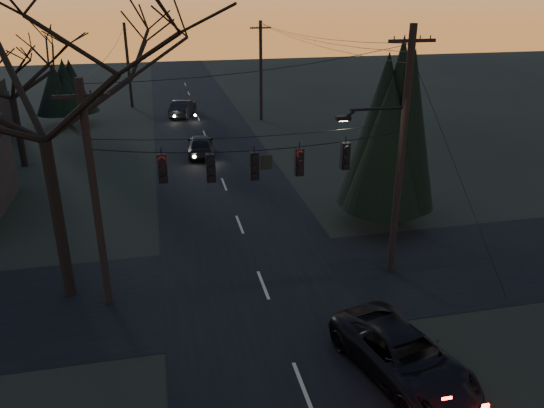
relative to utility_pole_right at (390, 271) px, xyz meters
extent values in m
cube|color=black|center=(-5.50, 10.00, 0.01)|extent=(8.00, 120.00, 0.02)
cube|color=black|center=(-5.50, 0.00, 0.01)|extent=(60.00, 7.00, 0.02)
cylinder|color=black|center=(-5.75, 0.00, 6.10)|extent=(11.50, 0.04, 0.04)
cylinder|color=black|center=(-13.03, 1.01, 3.11)|extent=(0.44, 0.44, 6.22)
cylinder|color=black|center=(2.23, 4.88, 0.80)|extent=(0.36, 0.36, 1.60)
cone|color=black|center=(2.23, 4.88, 4.72)|extent=(4.30, 4.30, 7.03)
cylinder|color=black|center=(-18.10, 18.44, 2.27)|extent=(0.44, 0.44, 4.53)
cylinder|color=black|center=(-16.66, 29.56, 0.80)|extent=(0.36, 0.36, 1.60)
cone|color=black|center=(-16.66, 29.56, 3.29)|extent=(4.05, 4.05, 4.19)
imported|color=black|center=(-2.37, -6.13, 0.73)|extent=(3.63, 5.68, 1.46)
imported|color=black|center=(-6.30, 18.33, 0.75)|extent=(2.13, 4.55, 1.51)
imported|color=black|center=(-6.79, 30.80, 0.77)|extent=(2.85, 4.91, 1.53)
camera|label=1|loc=(-9.12, -18.19, 11.24)|focal=35.00mm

